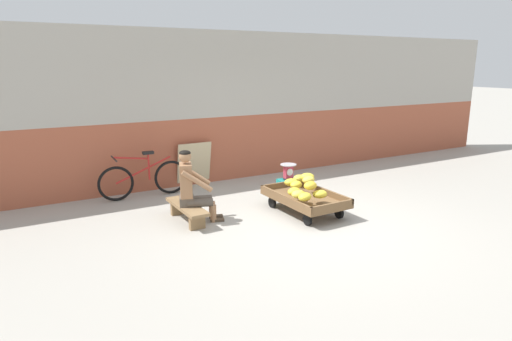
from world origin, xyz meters
The scene contains 11 objects.
ground_plane centered at (0.00, 0.00, 0.00)m, with size 80.00×80.00×0.00m, color #A39E93.
back_wall centered at (0.00, 3.25, 1.53)m, with size 16.00×0.30×3.07m.
banana_cart centered at (0.22, 0.54, 0.24)m, with size 0.87×1.45×0.36m.
banana_pile centered at (0.18, 0.54, 0.46)m, with size 0.86×1.23×0.26m.
low_bench centered at (-1.62, 1.10, 0.20)m, with size 0.33×1.11×0.27m.
vendor_seated centered at (-1.54, 1.08, 0.57)m, with size 0.73×0.60×1.14m.
plastic_crate centered at (0.56, 1.54, 0.15)m, with size 0.36×0.28×0.30m.
weighing_scale centered at (0.56, 1.54, 0.45)m, with size 0.30×0.30×0.29m.
bicycle_near_left centered at (-1.84, 2.72, 0.35)m, with size 1.66×0.48×0.86m.
sign_board centered at (-0.73, 3.04, 0.44)m, with size 0.70×0.20×0.89m.
shopping_bag centered at (0.75, 1.17, 0.12)m, with size 0.18×0.12×0.24m, color silver.
Camera 1 is at (-3.92, -5.15, 2.42)m, focal length 30.99 mm.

